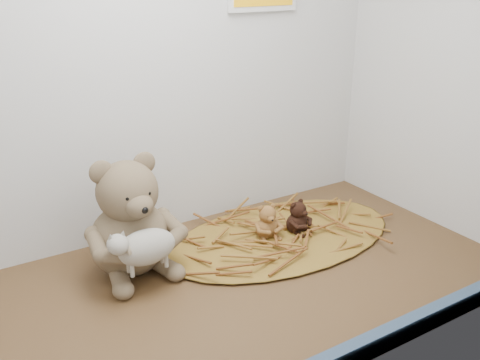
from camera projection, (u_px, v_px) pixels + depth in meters
alcove_shell at (185, 46)px, 92.78cm from camera, size 120.40×60.20×90.40cm
straw_bed at (282, 235)px, 122.32cm from camera, size 56.82×32.99×1.10cm
main_teddy at (128, 215)px, 105.11cm from camera, size 20.73×21.77×24.43cm
toy_lamb at (146, 247)px, 99.28cm from camera, size 14.74×9.00×9.53cm
mini_teddy_tan at (267, 220)px, 119.43cm from camera, size 7.53×7.82×8.02cm
mini_teddy_brown at (297, 215)px, 121.88cm from camera, size 8.08×8.30×7.81cm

